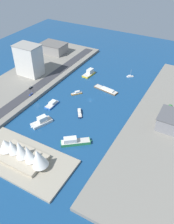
# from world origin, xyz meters

# --- Properties ---
(ground_plane) EXTENTS (440.00, 440.00, 0.00)m
(ground_plane) POSITION_xyz_m (0.00, 0.00, 0.00)
(ground_plane) COLOR navy
(quay_west) EXTENTS (70.00, 240.00, 3.35)m
(quay_west) POSITION_xyz_m (-84.89, 0.00, 1.68)
(quay_west) COLOR gray
(quay_west) RESTS_ON ground_plane
(quay_east) EXTENTS (70.00, 240.00, 3.35)m
(quay_east) POSITION_xyz_m (84.89, 0.00, 1.68)
(quay_east) COLOR gray
(quay_east) RESTS_ON ground_plane
(peninsula_point) EXTENTS (83.25, 41.47, 2.00)m
(peninsula_point) POSITION_xyz_m (6.27, 101.91, 1.00)
(peninsula_point) COLOR #A89E89
(peninsula_point) RESTS_ON ground_plane
(road_strip) EXTENTS (12.30, 228.00, 0.15)m
(road_strip) POSITION_xyz_m (63.23, 0.00, 3.43)
(road_strip) COLOR #38383D
(road_strip) RESTS_ON quay_east
(water_taxi_orange) EXTENTS (10.30, 11.34, 3.51)m
(water_taxi_orange) POSITION_xyz_m (18.49, -2.35, 1.31)
(water_taxi_orange) COLOR orange
(water_taxi_orange) RESTS_ON ground_plane
(ferry_yellow_fast) EXTENTS (10.32, 20.10, 7.08)m
(ferry_yellow_fast) POSITION_xyz_m (27.84, -48.35, 2.53)
(ferry_yellow_fast) COLOR yellow
(ferry_yellow_fast) RESTS_ON ground_plane
(sailboat_small_white) EXTENTS (8.33, 7.65, 10.39)m
(sailboat_small_white) POSITION_xyz_m (-19.55, -68.34, 0.90)
(sailboat_small_white) COLOR white
(sailboat_small_white) RESTS_ON ground_plane
(ferry_green_doubledeck) EXTENTS (24.43, 20.74, 7.03)m
(ferry_green_doubledeck) POSITION_xyz_m (-19.99, 66.09, 2.61)
(ferry_green_doubledeck) COLOR #2D8C4C
(ferry_green_doubledeck) RESTS_ON ground_plane
(patrol_launch_navy) EXTENTS (11.25, 14.49, 3.21)m
(patrol_launch_navy) POSITION_xyz_m (-2.70, 27.58, 1.18)
(patrol_launch_navy) COLOR #1E284C
(patrol_launch_navy) RESTS_ON ground_plane
(barge_flat_brown) EXTENTS (30.74, 12.08, 2.98)m
(barge_flat_brown) POSITION_xyz_m (-7.15, -25.00, 1.13)
(barge_flat_brown) COLOR brown
(barge_flat_brown) RESTS_ON ground_plane
(catamaran_blue) EXTENTS (7.40, 17.96, 4.20)m
(catamaran_blue) POSITION_xyz_m (30.00, 28.96, 1.55)
(catamaran_blue) COLOR blue
(catamaran_blue) RESTS_ON ground_plane
(ferry_white_commuter) EXTENTS (15.19, 22.25, 7.89)m
(ferry_white_commuter) POSITION_xyz_m (20.82, 58.06, 2.72)
(ferry_white_commuter) COLOR silver
(ferry_white_commuter) RESTS_ON ground_plane
(carpark_squat_concrete) EXTENTS (36.09, 25.70, 13.84)m
(carpark_squat_concrete) POSITION_xyz_m (103.22, -78.35, 10.30)
(carpark_squat_concrete) COLOR gray
(carpark_squat_concrete) RESTS_ON quay_east
(hotel_broad_white) EXTENTS (29.79, 21.33, 37.40)m
(hotel_broad_white) POSITION_xyz_m (89.59, -9.67, 22.08)
(hotel_broad_white) COLOR silver
(hotel_broad_white) RESTS_ON quay_east
(hatchback_blue) EXTENTS (2.14, 4.60, 1.54)m
(hatchback_blue) POSITION_xyz_m (58.62, 28.18, 4.27)
(hatchback_blue) COLOR black
(hatchback_blue) RESTS_ON road_strip
(suv_black) EXTENTS (2.21, 5.28, 1.65)m
(suv_black) POSITION_xyz_m (67.55, 17.56, 4.31)
(suv_black) COLOR black
(suv_black) RESTS_ON road_strip
(traffic_light_waterfront) EXTENTS (0.36, 0.36, 6.50)m
(traffic_light_waterfront) POSITION_xyz_m (56.11, 26.50, 7.69)
(traffic_light_waterfront) COLOR black
(traffic_light_waterfront) RESTS_ON quay_east
(opera_landmark) EXTENTS (48.16, 22.89, 18.78)m
(opera_landmark) POSITION_xyz_m (4.40, 101.91, 9.51)
(opera_landmark) COLOR #BCAD93
(opera_landmark) RESTS_ON peninsula_point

